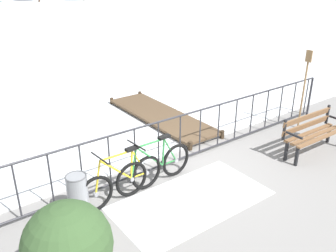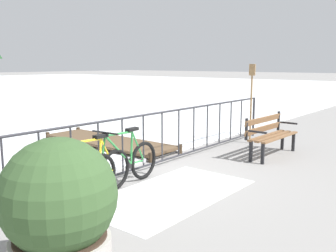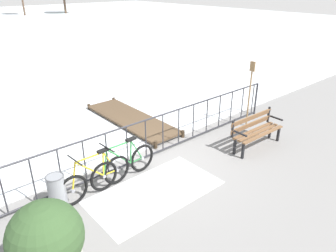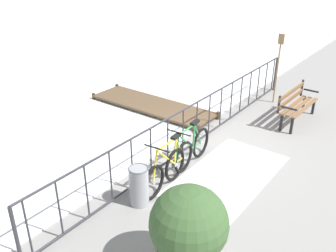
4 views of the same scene
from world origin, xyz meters
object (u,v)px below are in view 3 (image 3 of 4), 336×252
Objects in this scene: trash_bin at (57,192)px; park_bench at (255,129)px; oar_upright at (250,90)px; bicycle_near_railing at (124,165)px; bicycle_second at (96,178)px; planter_with_shrub at (47,245)px.

park_bench is at bearing -10.77° from trash_bin.
oar_upright is (5.93, -0.02, 0.76)m from trash_bin.
park_bench is 5.10m from trash_bin.
trash_bin is at bearing 179.46° from bicycle_near_railing.
bicycle_near_railing is at bearing 3.75° from bicycle_second.
oar_upright is (6.68, 1.50, 0.46)m from planter_with_shrub.
trash_bin is (0.75, 1.52, -0.31)m from planter_with_shrub.
planter_with_shrub is (-5.75, -0.57, 0.17)m from park_bench.
oar_upright is (4.42, -0.01, 0.77)m from bicycle_near_railing.
bicycle_second reaches higher than park_bench.
bicycle_second is 0.80m from trash_bin.
bicycle_near_railing reaches higher than park_bench.
bicycle_second is at bearing 168.05° from park_bench.
oar_upright reaches higher than planter_with_shrub.
bicycle_near_railing is 0.86× the size of oar_upright.
trash_bin is (-1.51, 0.01, 0.00)m from bicycle_near_railing.
oar_upright is (5.14, 0.04, 0.77)m from bicycle_second.
bicycle_second is at bearing -176.25° from bicycle_near_railing.
planter_with_shrub reaches higher than park_bench.
oar_upright reaches higher than bicycle_second.
bicycle_near_railing is 3.62m from park_bench.
planter_with_shrub is (-2.26, -1.51, 0.31)m from bicycle_near_railing.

